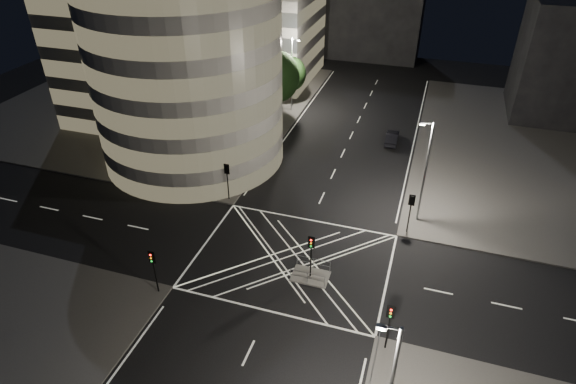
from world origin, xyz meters
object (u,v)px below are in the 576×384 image
(central_island, at_px, (310,276))
(traffic_signal_nr, at_px, (390,319))
(traffic_signal_fr, at_px, (411,207))
(street_lamp_left_far, at_px, (292,72))
(traffic_signal_fl, at_px, (227,175))
(traffic_signal_nl, at_px, (153,264))
(street_lamp_right_far, at_px, (425,170))
(sedan, at_px, (392,138))
(street_lamp_left_near, at_px, (240,128))
(traffic_signal_island, at_px, (311,249))

(central_island, distance_m, traffic_signal_nr, 9.08)
(traffic_signal_fr, xyz_separation_m, street_lamp_left_far, (-18.24, 23.20, 2.63))
(traffic_signal_fr, relative_size, traffic_signal_nr, 1.00)
(traffic_signal_fl, bearing_deg, traffic_signal_nl, -90.00)
(street_lamp_right_far, height_order, sedan, street_lamp_right_far)
(traffic_signal_nr, xyz_separation_m, sedan, (-3.72, 31.29, -2.23))
(central_island, height_order, traffic_signal_fr, traffic_signal_fr)
(traffic_signal_fl, xyz_separation_m, traffic_signal_nr, (17.60, -13.60, 0.00))
(central_island, relative_size, sedan, 0.73)
(traffic_signal_nl, distance_m, sedan, 34.31)
(traffic_signal_nr, relative_size, street_lamp_right_far, 0.40)
(traffic_signal_fl, distance_m, street_lamp_left_near, 5.86)
(traffic_signal_island, distance_m, street_lamp_left_far, 33.61)
(traffic_signal_nr, relative_size, sedan, 0.97)
(traffic_signal_fr, height_order, traffic_signal_nr, same)
(street_lamp_right_far, bearing_deg, sedan, 105.69)
(traffic_signal_nr, height_order, traffic_signal_island, same)
(street_lamp_left_near, bearing_deg, central_island, -49.73)
(traffic_signal_nl, xyz_separation_m, street_lamp_left_near, (-0.64, 18.80, 2.63))
(street_lamp_left_far, bearing_deg, sedan, -20.77)
(central_island, xyz_separation_m, street_lamp_right_far, (7.44, 10.50, 5.47))
(traffic_signal_fl, height_order, traffic_signal_fr, same)
(traffic_signal_nr, distance_m, street_lamp_left_near, 26.32)
(traffic_signal_nl, relative_size, street_lamp_right_far, 0.40)
(street_lamp_left_near, relative_size, street_lamp_right_far, 1.00)
(traffic_signal_nl, height_order, traffic_signal_island, same)
(central_island, relative_size, traffic_signal_island, 0.75)
(traffic_signal_fl, bearing_deg, traffic_signal_island, -37.54)
(street_lamp_left_far, relative_size, street_lamp_right_far, 1.00)
(central_island, bearing_deg, street_lamp_left_near, 130.27)
(traffic_signal_fr, height_order, traffic_signal_island, same)
(traffic_signal_fr, relative_size, street_lamp_left_near, 0.40)
(central_island, bearing_deg, sedan, 83.24)
(traffic_signal_fl, height_order, sedan, traffic_signal_fl)
(central_island, distance_m, sedan, 26.18)
(traffic_signal_fl, relative_size, sedan, 0.97)
(traffic_signal_fl, relative_size, traffic_signal_nl, 1.00)
(traffic_signal_nl, xyz_separation_m, traffic_signal_fr, (17.60, 13.60, 0.00))
(street_lamp_right_far, bearing_deg, street_lamp_left_far, 131.94)
(traffic_signal_nr, relative_size, street_lamp_left_near, 0.40)
(central_island, distance_m, traffic_signal_fl, 13.91)
(street_lamp_left_far, height_order, sedan, street_lamp_left_far)
(street_lamp_right_far, bearing_deg, traffic_signal_island, -125.30)
(sedan, bearing_deg, traffic_signal_island, 81.51)
(traffic_signal_nr, xyz_separation_m, street_lamp_left_near, (-18.24, 18.80, 2.63))
(central_island, relative_size, traffic_signal_nr, 0.75)
(traffic_signal_island, height_order, street_lamp_left_far, street_lamp_left_far)
(central_island, xyz_separation_m, street_lamp_left_near, (-11.44, 13.50, 5.47))
(traffic_signal_fr, bearing_deg, street_lamp_right_far, 73.89)
(traffic_signal_nl, relative_size, sedan, 0.97)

